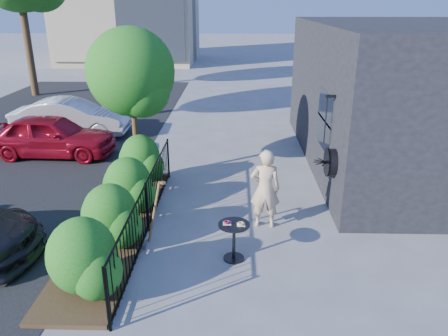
{
  "coord_description": "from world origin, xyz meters",
  "views": [
    {
      "loc": [
        0.31,
        -8.09,
        4.54
      ],
      "look_at": [
        0.08,
        0.61,
        1.2
      ],
      "focal_mm": 35.0,
      "sensor_mm": 36.0,
      "label": 1
    }
  ],
  "objects_px": {
    "patio_tree": "(133,78)",
    "cafe_table": "(234,235)",
    "car_red": "(51,136)",
    "car_silver": "(71,118)",
    "shovel": "(153,219)",
    "woman": "(265,189)"
  },
  "relations": [
    {
      "from": "patio_tree",
      "to": "cafe_table",
      "type": "distance_m",
      "value": 5.09
    },
    {
      "from": "car_red",
      "to": "car_silver",
      "type": "bearing_deg",
      "value": 6.67
    },
    {
      "from": "cafe_table",
      "to": "shovel",
      "type": "distance_m",
      "value": 1.61
    },
    {
      "from": "woman",
      "to": "cafe_table",
      "type": "bearing_deg",
      "value": 66.35
    },
    {
      "from": "cafe_table",
      "to": "car_silver",
      "type": "relative_size",
      "value": 0.2
    },
    {
      "from": "patio_tree",
      "to": "shovel",
      "type": "relative_size",
      "value": 2.72
    },
    {
      "from": "cafe_table",
      "to": "car_red",
      "type": "relative_size",
      "value": 0.2
    },
    {
      "from": "patio_tree",
      "to": "car_red",
      "type": "xyz_separation_m",
      "value": [
        -3.14,
        1.94,
        -2.11
      ]
    },
    {
      "from": "woman",
      "to": "car_red",
      "type": "relative_size",
      "value": 0.45
    },
    {
      "from": "patio_tree",
      "to": "woman",
      "type": "bearing_deg",
      "value": -37.72
    },
    {
      "from": "cafe_table",
      "to": "car_silver",
      "type": "xyz_separation_m",
      "value": [
        -5.85,
        7.91,
        0.15
      ]
    },
    {
      "from": "patio_tree",
      "to": "cafe_table",
      "type": "xyz_separation_m",
      "value": [
        2.54,
        -3.79,
        -2.25
      ]
    },
    {
      "from": "patio_tree",
      "to": "car_red",
      "type": "bearing_deg",
      "value": 148.32
    },
    {
      "from": "cafe_table",
      "to": "woman",
      "type": "distance_m",
      "value": 1.51
    },
    {
      "from": "patio_tree",
      "to": "woman",
      "type": "xyz_separation_m",
      "value": [
        3.18,
        -2.46,
        -1.9
      ]
    },
    {
      "from": "shovel",
      "to": "cafe_table",
      "type": "bearing_deg",
      "value": -12.73
    },
    {
      "from": "shovel",
      "to": "car_red",
      "type": "bearing_deg",
      "value": 127.47
    },
    {
      "from": "woman",
      "to": "car_silver",
      "type": "xyz_separation_m",
      "value": [
        -6.49,
        6.59,
        -0.2
      ]
    },
    {
      "from": "car_silver",
      "to": "shovel",
      "type": "bearing_deg",
      "value": -151.96
    },
    {
      "from": "cafe_table",
      "to": "shovel",
      "type": "relative_size",
      "value": 0.54
    },
    {
      "from": "car_silver",
      "to": "woman",
      "type": "bearing_deg",
      "value": -136.94
    },
    {
      "from": "patio_tree",
      "to": "woman",
      "type": "height_order",
      "value": "patio_tree"
    }
  ]
}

